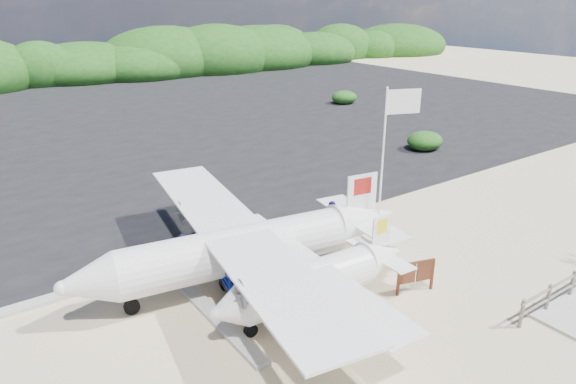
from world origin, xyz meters
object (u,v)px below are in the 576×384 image
signboard (414,292)px  crew_b (225,216)px  flagpole (376,256)px  crew_a (183,254)px  baggage_cart (260,292)px  aircraft_large (286,130)px  crew_c (332,224)px

signboard → crew_b: size_ratio=0.90×
signboard → flagpole: bearing=91.0°
signboard → crew_a: bearing=153.0°
baggage_cart → signboard: (4.37, -3.10, 0.00)m
crew_a → flagpole: bearing=165.4°
crew_a → crew_b: crew_b is taller
baggage_cart → aircraft_large: (14.09, 18.46, 0.00)m
signboard → crew_b: crew_b is taller
baggage_cart → crew_a: bearing=133.1°
signboard → crew_a: 8.38m
baggage_cart → aircraft_large: bearing=65.3°
baggage_cart → crew_a: 3.26m
crew_b → aircraft_large: 18.73m
baggage_cart → crew_b: (1.30, 4.80, 0.84)m
signboard → aircraft_large: (9.72, 21.55, 0.00)m
signboard → aircraft_large: aircraft_large is taller
aircraft_large → crew_b: bearing=56.0°
crew_b → crew_c: crew_c is taller
signboard → crew_c: size_ratio=0.76×
crew_a → baggage_cart: bearing=130.9°
baggage_cart → flagpole: bearing=7.9°
flagpole → crew_c: bearing=116.1°
flagpole → crew_a: flagpole is taller
signboard → crew_c: 4.50m
baggage_cart → crew_c: size_ratio=1.41×
baggage_cart → flagpole: flagpole is taller
crew_b → aircraft_large: size_ratio=0.11×
crew_a → aircraft_large: size_ratio=0.11×
flagpole → crew_c: (-0.84, 1.73, 0.99)m
baggage_cart → crew_c: crew_c is taller
crew_b → signboard: bearing=134.9°
flagpole → aircraft_large: flagpole is taller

